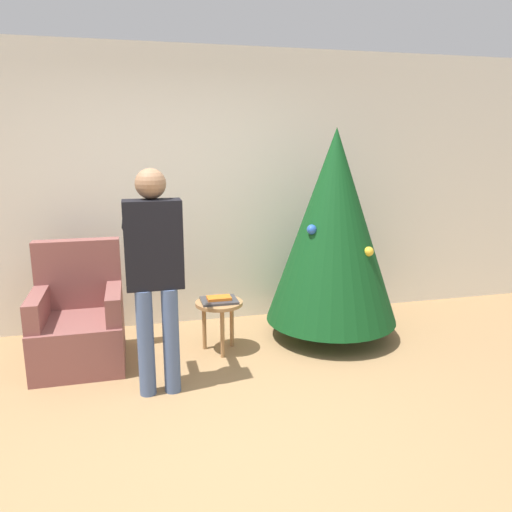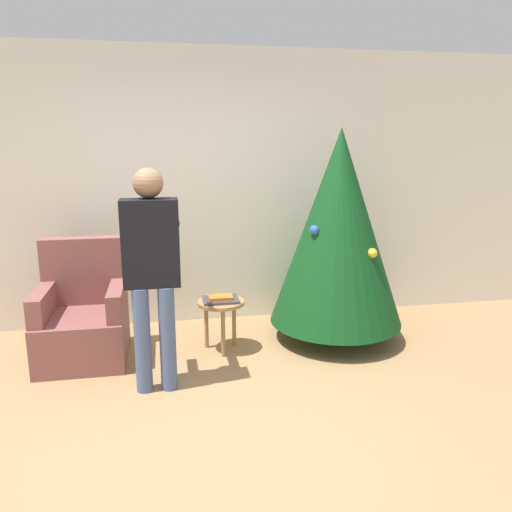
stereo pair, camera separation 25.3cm
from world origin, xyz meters
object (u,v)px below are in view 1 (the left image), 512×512
(christmas_tree, at_px, (334,227))
(side_stool, at_px, (219,309))
(armchair, at_px, (79,324))
(person_standing, at_px, (154,263))

(christmas_tree, distance_m, side_stool, 1.28)
(armchair, distance_m, side_stool, 1.17)
(christmas_tree, xyz_separation_m, armchair, (-2.26, -0.02, -0.72))
(christmas_tree, distance_m, person_standing, 1.78)
(side_stool, bearing_deg, christmas_tree, 4.56)
(armchair, height_order, side_stool, armchair)
(armchair, bearing_deg, christmas_tree, 0.49)
(christmas_tree, relative_size, side_stool, 4.25)
(christmas_tree, relative_size, person_standing, 1.18)
(armchair, relative_size, side_stool, 2.19)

